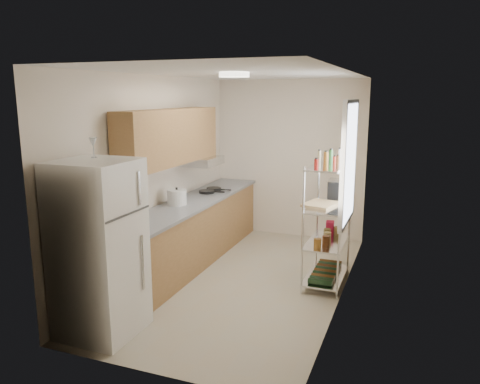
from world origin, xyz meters
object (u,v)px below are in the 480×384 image
at_px(refrigerator, 99,249).
at_px(cutting_board, 321,204).
at_px(frying_pan_large, 207,192).
at_px(espresso_machine, 335,190).
at_px(rice_cooker, 177,197).

relative_size(refrigerator, cutting_board, 3.94).
distance_m(frying_pan_large, cutting_board, 1.96).
distance_m(refrigerator, espresso_machine, 3.04).
bearing_deg(cutting_board, refrigerator, -131.47).
bearing_deg(cutting_board, frying_pan_large, 160.55).
bearing_deg(espresso_machine, frying_pan_large, 167.82).
xyz_separation_m(rice_cooker, frying_pan_large, (0.05, 0.83, -0.08)).
relative_size(rice_cooker, espresso_machine, 0.92).
height_order(refrigerator, espresso_machine, refrigerator).
xyz_separation_m(refrigerator, cutting_board, (1.78, 2.02, 0.15)).
xyz_separation_m(frying_pan_large, cutting_board, (1.85, -0.65, 0.11)).
bearing_deg(espresso_machine, refrigerator, -131.85).
bearing_deg(rice_cooker, espresso_machine, 14.52).
bearing_deg(refrigerator, rice_cooker, 93.78).
distance_m(rice_cooker, cutting_board, 1.91).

